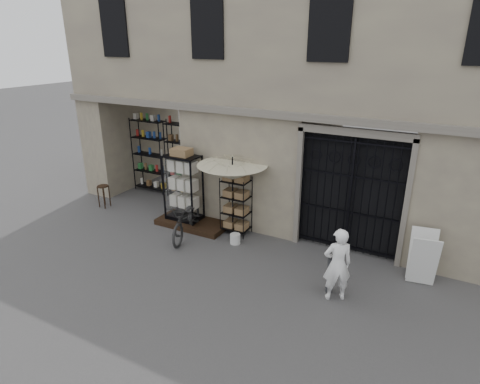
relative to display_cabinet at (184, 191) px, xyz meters
The scene contains 15 objects.
ground 3.26m from the display_cabinet, 30.67° to the right, with size 80.00×80.00×0.00m, color black.
main_building 5.04m from the display_cabinet, 42.12° to the left, with size 14.00×4.00×9.00m, color gray.
shop_recess 2.26m from the display_cabinet, 146.39° to the left, with size 3.00×1.70×3.00m, color black.
shop_shelving 2.56m from the display_cabinet, 137.60° to the left, with size 2.70×0.50×2.50m, color black.
iron_gate 4.51m from the display_cabinet, ahead, with size 2.50×0.21×3.00m.
step_platform 0.94m from the display_cabinet, ahead, with size 2.00×0.90×0.15m, color black.
display_cabinet is the anchor object (origin of this frame).
wire_rack 1.59m from the display_cabinet, ahead, with size 0.82×0.70×1.59m.
market_umbrella 1.75m from the display_cabinet, ahead, with size 2.08×2.10×2.57m.
white_bucket 2.06m from the display_cabinet, 11.75° to the right, with size 0.27×0.27×0.26m, color silver.
bicycle 1.28m from the display_cabinet, 50.17° to the right, with size 0.65×0.98×1.87m, color black.
wooden_stool 3.00m from the display_cabinet, behind, with size 0.41×0.41×0.70m.
steel_bollard 4.79m from the display_cabinet, 16.15° to the right, with size 0.14×0.14×0.77m, color #4B4E53.
shopkeeper 5.05m from the display_cabinet, 17.42° to the right, with size 0.56×1.55×0.37m, color white.
easel_sign 6.20m from the display_cabinet, ahead, with size 0.64×0.71×1.15m.
Camera 1 is at (3.58, -6.83, 4.89)m, focal length 30.00 mm.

